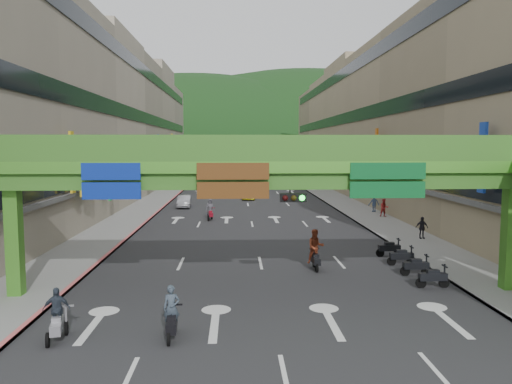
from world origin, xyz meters
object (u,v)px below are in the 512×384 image
object	(u,v)px
overpass_near	(290,180)
pedestrian_red	(384,209)
scooter_rider_near	(172,315)
scooter_rider_mid	(316,249)
car_silver	(184,202)
car_yellow	(249,194)

from	to	relation	value
overpass_near	pedestrian_red	size ratio (longest dim) A/B	16.96
scooter_rider_near	scooter_rider_mid	xyz separation A→B (m)	(6.48, 9.36, 0.28)
car_silver	pedestrian_red	size ratio (longest dim) A/B	2.36
overpass_near	scooter_rider_near	size ratio (longest dim) A/B	14.77
overpass_near	scooter_rider_near	xyz separation A→B (m)	(-4.54, -4.38, -4.34)
scooter_rider_mid	car_silver	distance (m)	29.08
scooter_rider_mid	pedestrian_red	world-z (taller)	scooter_rider_mid
car_silver	pedestrian_red	bearing A→B (deg)	-26.51
car_silver	overpass_near	bearing A→B (deg)	-78.25
overpass_near	scooter_rider_mid	world-z (taller)	overpass_near
scooter_rider_near	car_yellow	world-z (taller)	scooter_rider_near
pedestrian_red	scooter_rider_mid	bearing A→B (deg)	-113.87
scooter_rider_near	car_yellow	xyz separation A→B (m)	(3.94, 44.53, -0.20)
scooter_rider_mid	scooter_rider_near	bearing A→B (deg)	-124.72
car_yellow	pedestrian_red	bearing A→B (deg)	-46.90
scooter_rider_near	car_yellow	size ratio (longest dim) A/B	0.49
scooter_rider_near	pedestrian_red	distance (m)	32.13
overpass_near	car_silver	bearing A→B (deg)	103.61
overpass_near	scooter_rider_near	world-z (taller)	overpass_near
pedestrian_red	car_silver	bearing A→B (deg)	158.08
pedestrian_red	car_yellow	bearing A→B (deg)	128.38
scooter_rider_near	overpass_near	bearing A→B (deg)	43.96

